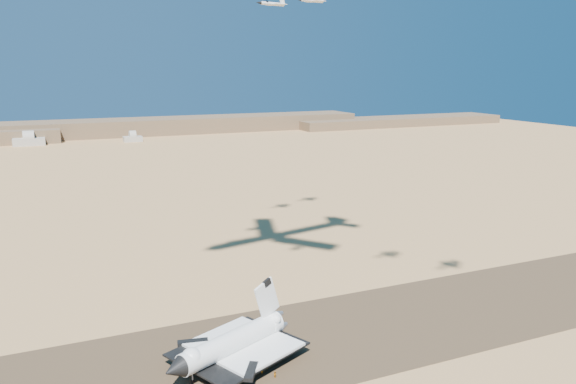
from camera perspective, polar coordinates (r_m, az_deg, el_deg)
name	(u,v)px	position (r m, az deg, el deg)	size (l,w,h in m)	color
ground	(249,353)	(158.95, -3.95, -16.00)	(1200.00, 1200.00, 0.00)	tan
runway	(249,353)	(158.94, -3.95, -15.99)	(600.00, 50.00, 0.06)	brown
ridgeline	(148,129)	(672.08, -14.03, 6.26)	(960.00, 90.00, 18.00)	#7B6344
hangars	(24,142)	(614.74, -25.20, 4.65)	(200.50, 29.50, 30.00)	#A9A396
shuttle	(232,345)	(151.86, -5.73, -15.19)	(40.77, 34.81, 19.86)	white
crew_a	(262,371)	(148.81, -2.67, -17.68)	(0.65, 0.43, 1.79)	#CB710B
crew_b	(275,374)	(147.30, -1.32, -18.03)	(0.83, 0.48, 1.71)	#CB710B
crew_c	(267,366)	(150.95, -2.17, -17.23)	(1.00, 0.51, 1.71)	#CB710B
chase_jet_c	(272,4)	(231.11, -1.65, 18.58)	(13.70, 7.91, 3.48)	white
chase_jet_d	(311,0)	(246.02, 2.35, 18.88)	(14.49, 8.29, 3.66)	white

